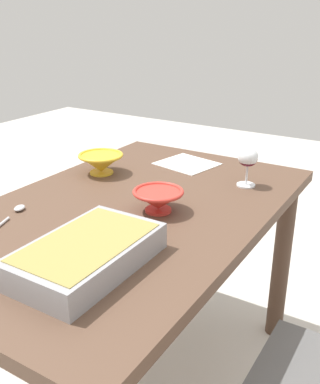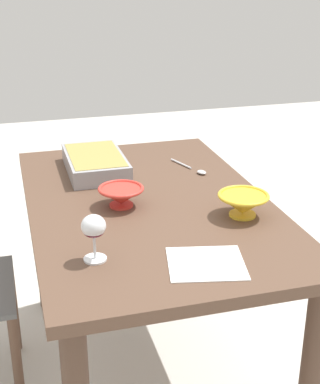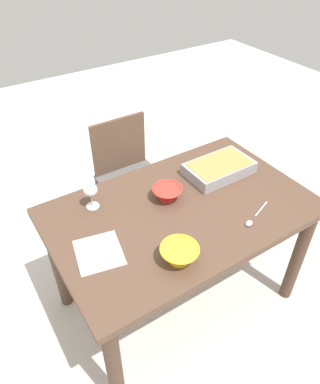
{
  "view_description": "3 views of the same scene",
  "coord_description": "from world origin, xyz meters",
  "px_view_note": "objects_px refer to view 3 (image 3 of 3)",
  "views": [
    {
      "loc": [
        -1.06,
        -0.78,
        1.33
      ],
      "look_at": [
        0.1,
        -0.06,
        0.78
      ],
      "focal_mm": 41.78,
      "sensor_mm": 36.0,
      "label": 1
    },
    {
      "loc": [
        1.8,
        -0.46,
        1.56
      ],
      "look_at": [
        0.13,
        0.01,
        0.84
      ],
      "focal_mm": 53.18,
      "sensor_mm": 36.0,
      "label": 2
    },
    {
      "loc": [
        0.83,
        1.09,
        1.97
      ],
      "look_at": [
        0.05,
        -0.12,
        0.81
      ],
      "focal_mm": 33.77,
      "sensor_mm": 36.0,
      "label": 3
    }
  ],
  "objects_px": {
    "casserole_dish": "(219,168)",
    "small_bowl": "(167,193)",
    "dining_table": "(181,225)",
    "mixing_bowl": "(179,253)",
    "chair": "(128,173)",
    "napkin": "(99,252)",
    "wine_glass": "(91,192)",
    "serving_spoon": "(253,219)"
  },
  "relations": [
    {
      "from": "casserole_dish",
      "to": "small_bowl",
      "type": "height_order",
      "value": "same"
    },
    {
      "from": "dining_table",
      "to": "casserole_dish",
      "type": "relative_size",
      "value": 3.53
    },
    {
      "from": "dining_table",
      "to": "mixing_bowl",
      "type": "height_order",
      "value": "mixing_bowl"
    },
    {
      "from": "chair",
      "to": "casserole_dish",
      "type": "relative_size",
      "value": 2.22
    },
    {
      "from": "napkin",
      "to": "wine_glass",
      "type": "bearing_deg",
      "value": -109.75
    },
    {
      "from": "mixing_bowl",
      "to": "chair",
      "type": "bearing_deg",
      "value": -106.42
    },
    {
      "from": "casserole_dish",
      "to": "napkin",
      "type": "distance_m",
      "value": 0.85
    },
    {
      "from": "wine_glass",
      "to": "serving_spoon",
      "type": "relative_size",
      "value": 0.65
    },
    {
      "from": "wine_glass",
      "to": "chair",
      "type": "bearing_deg",
      "value": -132.25
    },
    {
      "from": "small_bowl",
      "to": "napkin",
      "type": "height_order",
      "value": "small_bowl"
    },
    {
      "from": "mixing_bowl",
      "to": "wine_glass",
      "type": "bearing_deg",
      "value": -72.5
    },
    {
      "from": "dining_table",
      "to": "wine_glass",
      "type": "bearing_deg",
      "value": -34.19
    },
    {
      "from": "chair",
      "to": "small_bowl",
      "type": "bearing_deg",
      "value": 79.73
    },
    {
      "from": "wine_glass",
      "to": "napkin",
      "type": "xyz_separation_m",
      "value": [
        0.11,
        0.3,
        -0.1
      ]
    },
    {
      "from": "dining_table",
      "to": "serving_spoon",
      "type": "xyz_separation_m",
      "value": [
        -0.24,
        0.26,
        0.12
      ]
    },
    {
      "from": "casserole_dish",
      "to": "mixing_bowl",
      "type": "height_order",
      "value": "mixing_bowl"
    },
    {
      "from": "chair",
      "to": "casserole_dish",
      "type": "distance_m",
      "value": 0.77
    },
    {
      "from": "wine_glass",
      "to": "small_bowl",
      "type": "height_order",
      "value": "wine_glass"
    },
    {
      "from": "small_bowl",
      "to": "mixing_bowl",
      "type": "bearing_deg",
      "value": 63.49
    },
    {
      "from": "dining_table",
      "to": "napkin",
      "type": "height_order",
      "value": "napkin"
    },
    {
      "from": "dining_table",
      "to": "serving_spoon",
      "type": "bearing_deg",
      "value": 133.27
    },
    {
      "from": "chair",
      "to": "mixing_bowl",
      "type": "relative_size",
      "value": 4.85
    },
    {
      "from": "wine_glass",
      "to": "serving_spoon",
      "type": "distance_m",
      "value": 0.81
    },
    {
      "from": "chair",
      "to": "small_bowl",
      "type": "distance_m",
      "value": 0.76
    },
    {
      "from": "wine_glass",
      "to": "mixing_bowl",
      "type": "relative_size",
      "value": 0.82
    },
    {
      "from": "chair",
      "to": "wine_glass",
      "type": "xyz_separation_m",
      "value": [
        0.47,
        0.52,
        0.39
      ]
    },
    {
      "from": "wine_glass",
      "to": "casserole_dish",
      "type": "relative_size",
      "value": 0.37
    },
    {
      "from": "casserole_dish",
      "to": "napkin",
      "type": "height_order",
      "value": "casserole_dish"
    },
    {
      "from": "serving_spoon",
      "to": "small_bowl",
      "type": "bearing_deg",
      "value": -53.81
    },
    {
      "from": "dining_table",
      "to": "small_bowl",
      "type": "distance_m",
      "value": 0.19
    },
    {
      "from": "chair",
      "to": "small_bowl",
      "type": "height_order",
      "value": "chair"
    },
    {
      "from": "small_bowl",
      "to": "casserole_dish",
      "type": "bearing_deg",
      "value": -175.72
    },
    {
      "from": "dining_table",
      "to": "casserole_dish",
      "type": "height_order",
      "value": "casserole_dish"
    },
    {
      "from": "mixing_bowl",
      "to": "serving_spoon",
      "type": "distance_m",
      "value": 0.45
    },
    {
      "from": "wine_glass",
      "to": "mixing_bowl",
      "type": "xyz_separation_m",
      "value": [
        -0.17,
        0.53,
        -0.05
      ]
    },
    {
      "from": "dining_table",
      "to": "serving_spoon",
      "type": "height_order",
      "value": "serving_spoon"
    },
    {
      "from": "dining_table",
      "to": "chair",
      "type": "relative_size",
      "value": 1.59
    },
    {
      "from": "wine_glass",
      "to": "casserole_dish",
      "type": "xyz_separation_m",
      "value": [
        -0.72,
        0.12,
        -0.06
      ]
    },
    {
      "from": "chair",
      "to": "casserole_dish",
      "type": "xyz_separation_m",
      "value": [
        -0.25,
        0.65,
        0.33
      ]
    },
    {
      "from": "wine_glass",
      "to": "small_bowl",
      "type": "xyz_separation_m",
      "value": [
        -0.35,
        0.15,
        -0.06
      ]
    },
    {
      "from": "serving_spoon",
      "to": "napkin",
      "type": "xyz_separation_m",
      "value": [
        0.72,
        -0.21,
        -0.01
      ]
    },
    {
      "from": "dining_table",
      "to": "chair",
      "type": "xyz_separation_m",
      "value": [
        -0.1,
        -0.78,
        -0.18
      ]
    }
  ]
}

